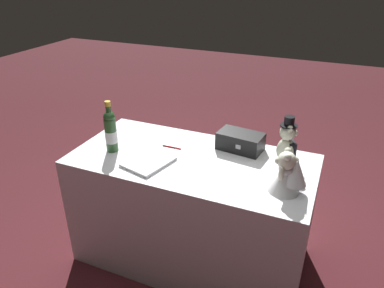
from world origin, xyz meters
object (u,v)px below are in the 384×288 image
signing_pen (172,147)px  gift_case_black (240,141)px  teddy_bear_bride (288,174)px  guestbook (148,162)px  champagne_bottle (111,131)px  teddy_bear_groom (288,143)px

signing_pen → gift_case_black: size_ratio=0.46×
teddy_bear_bride → guestbook: teddy_bear_bride is taller
champagne_bottle → signing_pen: 0.40m
guestbook → gift_case_black: bearing=54.5°
teddy_bear_groom → gift_case_black: 0.31m
teddy_bear_groom → guestbook: (-0.75, -0.35, -0.11)m
teddy_bear_bride → guestbook: 0.82m
signing_pen → guestbook: 0.24m
teddy_bear_groom → signing_pen: teddy_bear_groom is taller
signing_pen → guestbook: bearing=-100.9°
teddy_bear_bride → signing_pen: (-0.76, 0.21, -0.10)m
gift_case_black → guestbook: bearing=-139.5°
teddy_bear_groom → signing_pen: (-0.70, -0.11, -0.12)m
teddy_bear_groom → guestbook: bearing=-155.1°
signing_pen → gift_case_black: bearing=20.5°
teddy_bear_bride → champagne_bottle: champagne_bottle is taller
teddy_bear_groom → signing_pen: size_ratio=2.15×
gift_case_black → teddy_bear_groom: bearing=-7.5°
champagne_bottle → guestbook: bearing=-10.7°
teddy_bear_bride → signing_pen: 0.80m
champagne_bottle → gift_case_black: champagne_bottle is taller
teddy_bear_groom → teddy_bear_bride: 0.33m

